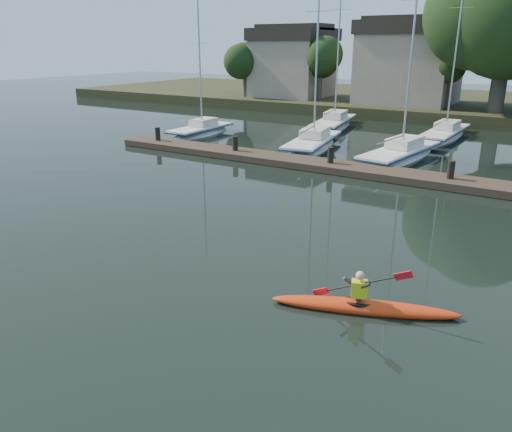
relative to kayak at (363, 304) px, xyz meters
The scene contains 9 objects.
ground 3.81m from the kayak, 165.05° to the right, with size 160.00×160.00×0.00m, color black.
kayak is the anchor object (origin of this frame).
dock 13.53m from the kayak, 105.77° to the left, with size 34.00×2.00×1.80m.
sailboat_0 26.16m from the kayak, 136.76° to the left, with size 2.12×6.98×10.99m.
sailboat_1 20.30m from the kayak, 119.38° to the left, with size 3.51×8.74×13.91m.
sailboat_2 18.06m from the kayak, 103.92° to the left, with size 3.20×8.96×14.52m.
sailboat_5 28.83m from the kayak, 115.02° to the left, with size 3.52×9.20×14.86m.
sailboat_6 26.18m from the kayak, 98.12° to the left, with size 2.19×9.19×14.53m.
shore 39.48m from the kayak, 93.01° to the left, with size 90.00×25.25×12.75m.
Camera 1 is at (7.21, -9.70, 6.30)m, focal length 35.00 mm.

